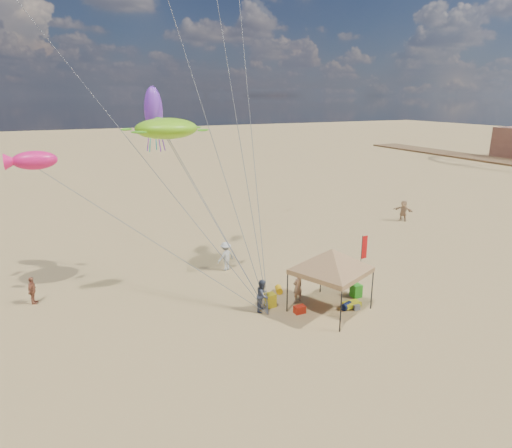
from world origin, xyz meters
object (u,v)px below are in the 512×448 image
object	(u,v)px
person_near_a	(298,287)
feather_flag	(364,250)
canopy_tent	(332,251)
cooler_blue	(334,277)
cooler_red	(300,310)
person_far_a	(32,290)
person_near_c	(226,256)
person_far_c	(403,211)
beach_cart	(352,304)
chair_yellow	(270,300)
person_near_b	(263,295)
chair_green	(356,291)

from	to	relation	value
person_near_a	feather_flag	bearing A→B (deg)	-178.89
canopy_tent	cooler_blue	bearing A→B (deg)	51.68
cooler_red	person_far_a	xyz separation A→B (m)	(-12.08, 6.84, 0.55)
person_near_c	person_far_c	bearing A→B (deg)	175.00
beach_cart	cooler_blue	bearing A→B (deg)	69.41
canopy_tent	feather_flag	distance (m)	4.85
feather_flag	person_near_a	bearing A→B (deg)	-169.85
cooler_red	person_far_a	bearing A→B (deg)	150.47
cooler_blue	chair_yellow	distance (m)	5.21
cooler_red	cooler_blue	distance (m)	4.86
person_far_c	cooler_blue	bearing A→B (deg)	-86.79
person_near_b	beach_cart	bearing A→B (deg)	-69.13
chair_green	person_far_a	distance (m)	17.11
chair_yellow	person_far_a	xyz separation A→B (m)	(-11.08, 5.56, 0.39)
beach_cart	person_far_a	world-z (taller)	person_far_a
canopy_tent	person_far_c	xyz separation A→B (m)	(15.37, 11.36, -2.26)
chair_yellow	person_near_a	bearing A→B (deg)	-2.81
beach_cart	person_near_c	xyz separation A→B (m)	(-3.95, 7.56, 0.71)
cooler_blue	person_near_c	xyz separation A→B (m)	(-5.23, 4.16, 0.72)
canopy_tent	person_near_c	size ratio (longest dim) A/B	3.10
canopy_tent	person_near_a	size ratio (longest dim) A/B	3.48
chair_green	chair_yellow	size ratio (longest dim) A/B	1.00
person_near_a	person_far_a	xyz separation A→B (m)	(-12.65, 5.64, -0.07)
feather_flag	beach_cart	distance (m)	4.23
beach_cart	person_near_a	world-z (taller)	person_near_a
cooler_red	chair_green	distance (m)	3.76
feather_flag	person_near_b	world-z (taller)	feather_flag
canopy_tent	feather_flag	xyz separation A→B (m)	(3.97, 2.45, -1.31)
canopy_tent	cooler_red	xyz separation A→B (m)	(-1.52, 0.36, -2.98)
cooler_red	person_far_a	world-z (taller)	person_far_a
chair_yellow	person_near_c	bearing A→B (deg)	92.39
feather_flag	chair_green	world-z (taller)	feather_flag
chair_yellow	beach_cart	bearing A→B (deg)	-27.32
cooler_blue	person_near_c	bearing A→B (deg)	141.53
person_near_b	person_near_c	world-z (taller)	person_near_c
canopy_tent	chair_green	xyz separation A→B (m)	(2.21, 0.71, -2.82)
cooler_red	person_near_b	xyz separation A→B (m)	(-1.56, 1.04, 0.65)
person_near_c	chair_green	bearing A→B (deg)	109.45
person_near_b	feather_flag	bearing A→B (deg)	-39.25
beach_cart	person_near_b	xyz separation A→B (m)	(-4.27, 1.67, 0.64)
feather_flag	person_far_a	distance (m)	18.24
chair_green	beach_cart	distance (m)	1.42
feather_flag	cooler_red	size ratio (longest dim) A/B	5.12
person_near_b	person_far_c	size ratio (longest dim) A/B	0.92
canopy_tent	feather_flag	size ratio (longest dim) A/B	2.05
cooler_blue	chair_green	size ratio (longest dim) A/B	0.77
person_far_c	person_far_a	bearing A→B (deg)	-111.18
person_far_a	feather_flag	bearing A→B (deg)	-86.46
person_near_a	person_far_c	world-z (taller)	person_far_c
cooler_blue	cooler_red	bearing A→B (deg)	-145.31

